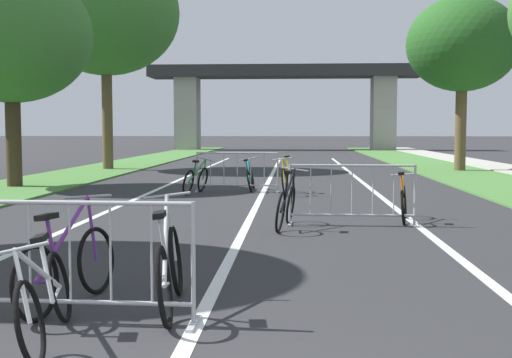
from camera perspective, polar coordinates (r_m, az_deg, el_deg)
grass_verge_left at (r=27.94m, az=-12.59°, el=0.93°), size 3.11×59.88×0.05m
grass_verge_right at (r=27.53m, az=16.07°, el=0.82°), size 3.11×59.88×0.05m
sidewalk_path_right at (r=28.21m, az=21.17°, el=0.80°), size 2.03×59.88×0.08m
lane_stripe_center at (r=19.72m, az=0.99°, el=-0.42°), size 0.14×34.64×0.01m
lane_stripe_right_lane at (r=19.82m, az=9.47°, el=-0.45°), size 0.14×34.64×0.01m
lane_stripe_left_lane at (r=20.06m, az=-7.38°, el=-0.37°), size 0.14×34.64×0.01m
overpass_bridge at (r=51.90m, az=2.50°, el=7.77°), size 21.17×3.40×6.58m
tree_left_pine_near at (r=19.72m, az=-20.56°, el=11.67°), size 4.45×4.45×6.16m
tree_left_oak_near at (r=27.50m, az=-12.95°, el=13.92°), size 5.86×5.86×8.77m
tree_right_cypress_far at (r=26.79m, az=17.53°, el=11.08°), size 4.27×4.27×6.71m
crowd_barrier_nearest at (r=5.82m, az=-15.87°, el=-7.02°), size 2.19×0.50×1.05m
crowd_barrier_second at (r=11.30m, az=8.35°, el=-1.43°), size 2.18×0.46×1.05m
crowd_barrier_third at (r=17.12m, az=-1.64°, el=0.58°), size 2.19×0.51×1.05m
bicycle_green_0 at (r=16.78m, az=-5.24°, el=-0.05°), size 0.72×1.69×0.92m
bicycle_yellow_1 at (r=16.63m, az=2.80°, el=0.01°), size 0.58×1.73×0.97m
bicycle_purple_2 at (r=6.37m, az=-16.06°, el=-7.31°), size 0.54×1.66×1.02m
bicycle_black_3 at (r=10.89m, az=2.64°, el=-2.31°), size 0.57×1.70×1.00m
bicycle_orange_4 at (r=11.98m, az=12.72°, el=-1.98°), size 0.45×1.56×0.91m
bicycle_teal_5 at (r=17.46m, az=-0.51°, el=0.09°), size 0.48×1.65×0.89m
bicycle_white_6 at (r=5.38m, az=-17.86°, el=-9.82°), size 0.48×1.68×0.87m
bicycle_silver_7 at (r=6.05m, az=-7.50°, el=-7.70°), size 0.50×1.79×1.04m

